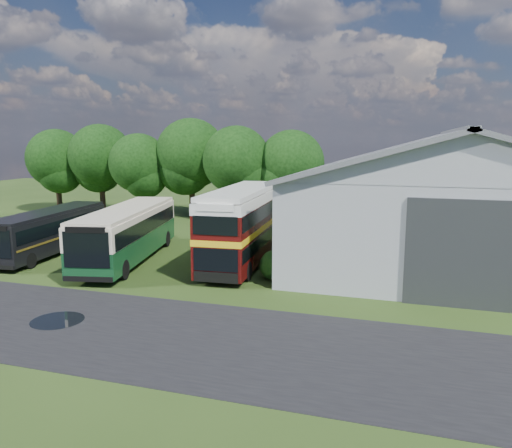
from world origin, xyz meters
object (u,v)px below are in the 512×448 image
(bus_green_single, at_px, (128,233))
(bus_dark_single, at_px, (50,231))
(bus_maroon_double, at_px, (243,226))
(storage_shed, at_px, (450,191))

(bus_green_single, bearing_deg, bus_dark_single, 167.56)
(bus_green_single, relative_size, bus_maroon_double, 1.14)
(storage_shed, xyz_separation_m, bus_maroon_double, (-12.21, -7.25, -1.84))
(storage_shed, relative_size, bus_dark_single, 2.30)
(bus_green_single, relative_size, bus_dark_single, 1.16)
(storage_shed, bearing_deg, bus_green_single, -155.90)
(bus_maroon_double, bearing_deg, bus_dark_single, -178.17)
(bus_maroon_double, distance_m, bus_dark_single, 13.26)
(bus_dark_single, bearing_deg, bus_maroon_double, -0.44)
(bus_green_single, xyz_separation_m, bus_dark_single, (-5.99, 0.04, -0.24))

